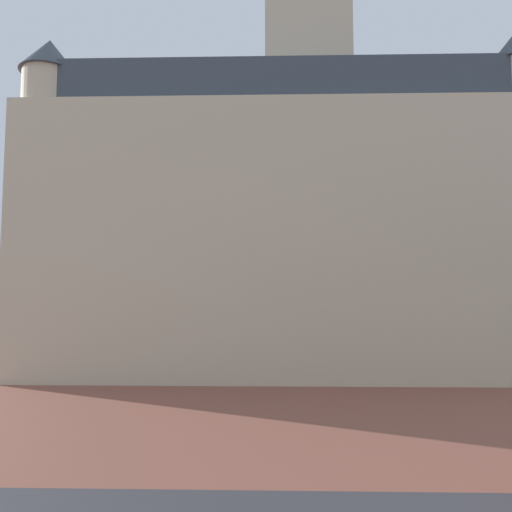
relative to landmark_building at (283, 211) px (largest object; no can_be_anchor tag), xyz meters
The scene contains 2 objects.
ground_plane 21.43m from the landmark_building, 93.87° to the right, with size 120.00×120.00×0.00m, color brown.
landmark_building is the anchor object (origin of this frame).
Camera 1 is at (0.23, -0.43, 4.80)m, focal length 31.93 mm.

